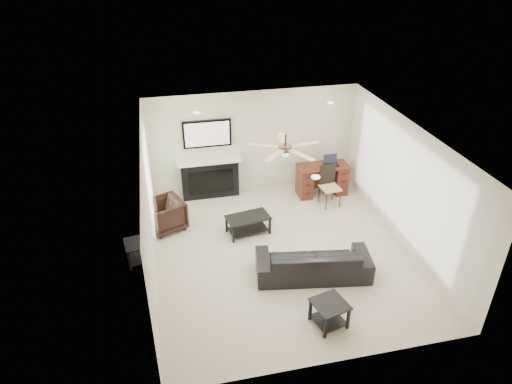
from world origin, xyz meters
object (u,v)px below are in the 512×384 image
(sofa, at_px, (313,261))
(armchair, at_px, (165,215))
(coffee_table, at_px, (248,225))
(fireplace_unit, at_px, (209,161))
(desk, at_px, (322,180))

(sofa, distance_m, armchair, 3.37)
(coffee_table, xyz_separation_m, fireplace_unit, (-0.56, 1.73, 0.75))
(armchair, distance_m, coffee_table, 1.79)
(coffee_table, relative_size, fireplace_unit, 0.47)
(sofa, bearing_deg, armchair, -30.33)
(armchair, relative_size, fireplace_unit, 0.40)
(armchair, relative_size, desk, 0.62)
(fireplace_unit, xyz_separation_m, desk, (2.66, -0.46, -0.57))
(armchair, distance_m, desk, 3.86)
(desk, bearing_deg, armchair, -169.26)
(coffee_table, distance_m, fireplace_unit, 1.97)
(coffee_table, distance_m, desk, 2.46)
(coffee_table, height_order, desk, desk)
(fireplace_unit, bearing_deg, sofa, -66.28)
(armchair, bearing_deg, fireplace_unit, 113.95)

